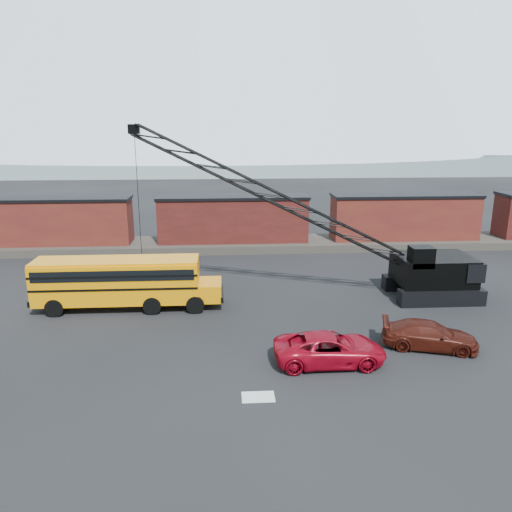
{
  "coord_description": "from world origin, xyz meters",
  "views": [
    {
      "loc": [
        -0.82,
        -22.86,
        11.33
      ],
      "look_at": [
        1.18,
        7.94,
        3.0
      ],
      "focal_mm": 35.0,
      "sensor_mm": 36.0,
      "label": 1
    }
  ],
  "objects_px": {
    "school_bus": "(123,281)",
    "red_pickup": "(330,349)",
    "crawler_crane": "(290,205)",
    "maroon_suv": "(430,335)"
  },
  "relations": [
    {
      "from": "red_pickup",
      "to": "maroon_suv",
      "type": "bearing_deg",
      "value": -76.64
    },
    {
      "from": "red_pickup",
      "to": "crawler_crane",
      "type": "xyz_separation_m",
      "value": [
        -0.74,
        9.88,
        5.43
      ]
    },
    {
      "from": "school_bus",
      "to": "maroon_suv",
      "type": "bearing_deg",
      "value": -22.01
    },
    {
      "from": "school_bus",
      "to": "red_pickup",
      "type": "distance_m",
      "value": 13.94
    },
    {
      "from": "maroon_suv",
      "to": "school_bus",
      "type": "bearing_deg",
      "value": 84.06
    },
    {
      "from": "red_pickup",
      "to": "crawler_crane",
      "type": "distance_m",
      "value": 11.3
    },
    {
      "from": "school_bus",
      "to": "red_pickup",
      "type": "xyz_separation_m",
      "value": [
        11.29,
        -8.12,
        -1.05
      ]
    },
    {
      "from": "red_pickup",
      "to": "maroon_suv",
      "type": "xyz_separation_m",
      "value": [
        5.49,
        1.34,
        -0.05
      ]
    },
    {
      "from": "red_pickup",
      "to": "maroon_suv",
      "type": "height_order",
      "value": "red_pickup"
    },
    {
      "from": "crawler_crane",
      "to": "school_bus",
      "type": "bearing_deg",
      "value": -170.53
    }
  ]
}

